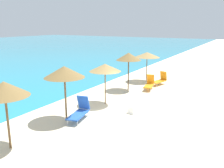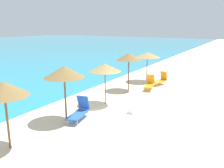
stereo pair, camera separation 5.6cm
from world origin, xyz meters
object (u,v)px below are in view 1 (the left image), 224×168
(beach_umbrella_3, at_px, (105,68))
(beach_umbrella_4, at_px, (129,57))
(lounge_chair_0, at_px, (80,111))
(beach_umbrella_1, at_px, (4,89))
(beach_umbrella_2, at_px, (64,72))
(beach_umbrella_5, at_px, (147,55))
(cooler_box, at_px, (133,109))
(lounge_chair_1, at_px, (160,80))
(lounge_chair_2, at_px, (149,84))

(beach_umbrella_3, xyz_separation_m, beach_umbrella_4, (3.82, 0.24, 0.25))
(beach_umbrella_3, distance_m, lounge_chair_0, 3.44)
(beach_umbrella_1, height_order, beach_umbrella_2, beach_umbrella_2)
(beach_umbrella_5, distance_m, cooler_box, 8.49)
(lounge_chair_0, height_order, cooler_box, lounge_chair_0)
(lounge_chair_0, bearing_deg, beach_umbrella_4, -99.60)
(beach_umbrella_5, height_order, lounge_chair_1, beach_umbrella_5)
(lounge_chair_2, bearing_deg, lounge_chair_1, -108.20)
(beach_umbrella_1, xyz_separation_m, beach_umbrella_2, (3.48, -0.05, 0.10))
(beach_umbrella_3, relative_size, beach_umbrella_4, 0.90)
(beach_umbrella_4, distance_m, lounge_chair_0, 7.03)
(beach_umbrella_1, relative_size, beach_umbrella_4, 0.98)
(beach_umbrella_1, relative_size, beach_umbrella_3, 1.09)
(beach_umbrella_1, bearing_deg, beach_umbrella_4, -1.02)
(beach_umbrella_2, height_order, beach_umbrella_3, beach_umbrella_2)
(beach_umbrella_5, distance_m, lounge_chair_1, 2.53)
(beach_umbrella_5, bearing_deg, beach_umbrella_2, 178.71)
(beach_umbrella_3, height_order, cooler_box, beach_umbrella_3)
(beach_umbrella_2, height_order, lounge_chair_2, beach_umbrella_2)
(beach_umbrella_4, xyz_separation_m, lounge_chair_1, (2.90, -1.59, -2.19))
(beach_umbrella_2, xyz_separation_m, lounge_chair_2, (8.21, -1.48, -2.18))
(beach_umbrella_5, bearing_deg, lounge_chair_2, -153.12)
(beach_umbrella_1, xyz_separation_m, lounge_chair_2, (11.68, -1.54, -2.08))
(lounge_chair_2, xyz_separation_m, cooler_box, (-5.40, -1.11, -0.25))
(lounge_chair_0, bearing_deg, beach_umbrella_3, -100.10)
(beach_umbrella_5, bearing_deg, beach_umbrella_4, 178.29)
(cooler_box, bearing_deg, lounge_chair_1, 6.86)
(beach_umbrella_5, xyz_separation_m, lounge_chair_1, (-0.59, -1.48, -1.96))
(beach_umbrella_3, height_order, beach_umbrella_4, beach_umbrella_4)
(lounge_chair_1, xyz_separation_m, cooler_box, (-7.27, -0.87, -0.22))
(beach_umbrella_3, distance_m, beach_umbrella_4, 3.84)
(beach_umbrella_4, bearing_deg, beach_umbrella_2, 178.91)
(beach_umbrella_2, distance_m, cooler_box, 4.53)
(cooler_box, bearing_deg, beach_umbrella_2, 137.23)
(lounge_chair_1, relative_size, lounge_chair_2, 1.00)
(beach_umbrella_1, height_order, beach_umbrella_5, beach_umbrella_1)
(beach_umbrella_3, distance_m, cooler_box, 3.15)
(beach_umbrella_2, bearing_deg, lounge_chair_2, -10.26)
(lounge_chair_0, bearing_deg, lounge_chair_1, -110.03)
(lounge_chair_2, height_order, cooler_box, lounge_chair_2)
(beach_umbrella_5, height_order, lounge_chair_2, beach_umbrella_5)
(beach_umbrella_2, xyz_separation_m, beach_umbrella_5, (10.66, -0.24, -0.24))
(lounge_chair_2, bearing_deg, beach_umbrella_2, 68.76)
(lounge_chair_0, distance_m, lounge_chair_2, 7.77)
(lounge_chair_0, relative_size, lounge_chair_1, 1.09)
(beach_umbrella_1, distance_m, beach_umbrella_3, 6.85)
(beach_umbrella_1, distance_m, beach_umbrella_2, 3.48)
(lounge_chair_0, xyz_separation_m, lounge_chair_2, (7.71, -0.97, -0.02))
(beach_umbrella_4, relative_size, lounge_chair_2, 1.73)
(lounge_chair_0, height_order, lounge_chair_1, lounge_chair_0)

